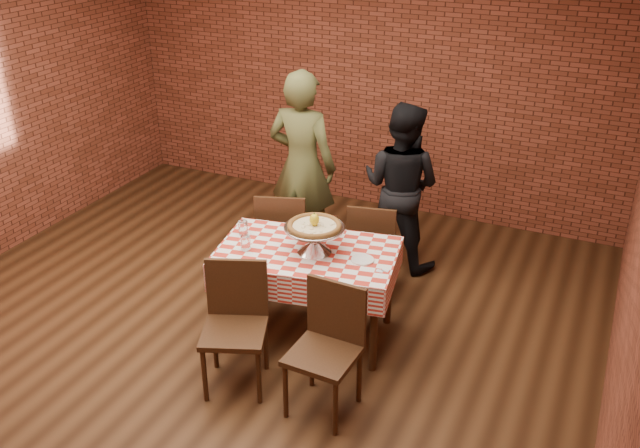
{
  "coord_description": "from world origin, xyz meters",
  "views": [
    {
      "loc": [
        2.55,
        -3.79,
        3.29
      ],
      "look_at": [
        0.59,
        0.51,
        0.94
      ],
      "focal_mm": 39.39,
      "sensor_mm": 36.0,
      "label": 1
    }
  ],
  "objects_px": {
    "water_glass_right": "(243,228)",
    "chair_near_left": "(234,331)",
    "chair_far_right": "(373,246)",
    "water_glass_left": "(246,243)",
    "diner_black": "(401,186)",
    "table": "(308,293)",
    "chair_far_left": "(284,236)",
    "diner_olive": "(302,166)",
    "chair_near_right": "(323,355)",
    "condiment_caddy": "(329,226)",
    "pizza": "(314,226)",
    "pizza_stand": "(314,239)"
  },
  "relations": [
    {
      "from": "pizza",
      "to": "water_glass_right",
      "type": "distance_m",
      "value": 0.65
    },
    {
      "from": "water_glass_right",
      "to": "diner_olive",
      "type": "relative_size",
      "value": 0.06
    },
    {
      "from": "chair_near_right",
      "to": "diner_black",
      "type": "xyz_separation_m",
      "value": [
        -0.21,
        2.18,
        0.32
      ]
    },
    {
      "from": "water_glass_left",
      "to": "water_glass_right",
      "type": "height_order",
      "value": "same"
    },
    {
      "from": "pizza_stand",
      "to": "diner_olive",
      "type": "xyz_separation_m",
      "value": [
        -0.68,
        1.2,
        0.04
      ]
    },
    {
      "from": "table",
      "to": "chair_far_left",
      "type": "height_order",
      "value": "chair_far_left"
    },
    {
      "from": "pizza",
      "to": "chair_far_left",
      "type": "distance_m",
      "value": 1.03
    },
    {
      "from": "chair_near_left",
      "to": "chair_far_right",
      "type": "height_order",
      "value": "chair_near_left"
    },
    {
      "from": "water_glass_right",
      "to": "diner_black",
      "type": "xyz_separation_m",
      "value": [
        0.84,
        1.39,
        -0.04
      ]
    },
    {
      "from": "pizza_stand",
      "to": "chair_near_left",
      "type": "distance_m",
      "value": 0.91
    },
    {
      "from": "table",
      "to": "chair_near_left",
      "type": "bearing_deg",
      "value": -104.15
    },
    {
      "from": "diner_olive",
      "to": "diner_black",
      "type": "height_order",
      "value": "diner_olive"
    },
    {
      "from": "table",
      "to": "water_glass_right",
      "type": "bearing_deg",
      "value": 177.02
    },
    {
      "from": "diner_black",
      "to": "chair_far_right",
      "type": "bearing_deg",
      "value": 95.02
    },
    {
      "from": "water_glass_right",
      "to": "chair_far_right",
      "type": "relative_size",
      "value": 0.13
    },
    {
      "from": "pizza",
      "to": "water_glass_left",
      "type": "relative_size",
      "value": 3.49
    },
    {
      "from": "chair_near_left",
      "to": "diner_olive",
      "type": "bearing_deg",
      "value": 80.86
    },
    {
      "from": "pizza_stand",
      "to": "chair_near_right",
      "type": "bearing_deg",
      "value": -61.51
    },
    {
      "from": "pizza",
      "to": "chair_near_right",
      "type": "distance_m",
      "value": 1.01
    },
    {
      "from": "chair_near_right",
      "to": "chair_far_left",
      "type": "distance_m",
      "value": 1.75
    },
    {
      "from": "table",
      "to": "pizza",
      "type": "height_order",
      "value": "pizza"
    },
    {
      "from": "pizza",
      "to": "pizza_stand",
      "type": "bearing_deg",
      "value": 90.0
    },
    {
      "from": "water_glass_right",
      "to": "chair_near_left",
      "type": "xyz_separation_m",
      "value": [
        0.37,
        -0.81,
        -0.36
      ]
    },
    {
      "from": "table",
      "to": "pizza_stand",
      "type": "relative_size",
      "value": 2.86
    },
    {
      "from": "pizza_stand",
      "to": "water_glass_right",
      "type": "distance_m",
      "value": 0.63
    },
    {
      "from": "water_glass_left",
      "to": "chair_far_left",
      "type": "height_order",
      "value": "chair_far_left"
    },
    {
      "from": "pizza",
      "to": "water_glass_left",
      "type": "distance_m",
      "value": 0.54
    },
    {
      "from": "chair_near_left",
      "to": "chair_far_right",
      "type": "xyz_separation_m",
      "value": [
        0.43,
        1.6,
        -0.02
      ]
    },
    {
      "from": "condiment_caddy",
      "to": "chair_near_right",
      "type": "relative_size",
      "value": 0.17
    },
    {
      "from": "pizza",
      "to": "diner_olive",
      "type": "distance_m",
      "value": 1.39
    },
    {
      "from": "pizza_stand",
      "to": "diner_black",
      "type": "xyz_separation_m",
      "value": [
        0.21,
        1.42,
        -0.08
      ]
    },
    {
      "from": "condiment_caddy",
      "to": "chair_far_right",
      "type": "bearing_deg",
      "value": 65.07
    },
    {
      "from": "water_glass_left",
      "to": "diner_black",
      "type": "height_order",
      "value": "diner_black"
    },
    {
      "from": "water_glass_left",
      "to": "chair_near_right",
      "type": "xyz_separation_m",
      "value": [
        0.9,
        -0.57,
        -0.36
      ]
    },
    {
      "from": "table",
      "to": "pizza",
      "type": "xyz_separation_m",
      "value": [
        0.06,
        0.0,
        0.6
      ]
    },
    {
      "from": "chair_far_right",
      "to": "water_glass_left",
      "type": "bearing_deg",
      "value": 45.11
    },
    {
      "from": "chair_far_right",
      "to": "condiment_caddy",
      "type": "bearing_deg",
      "value": 58.33
    },
    {
      "from": "pizza",
      "to": "water_glass_right",
      "type": "xyz_separation_m",
      "value": [
        -0.63,
        0.02,
        -0.16
      ]
    },
    {
      "from": "water_glass_left",
      "to": "condiment_caddy",
      "type": "distance_m",
      "value": 0.68
    },
    {
      "from": "table",
      "to": "diner_olive",
      "type": "relative_size",
      "value": 0.74
    },
    {
      "from": "table",
      "to": "water_glass_left",
      "type": "height_order",
      "value": "water_glass_left"
    },
    {
      "from": "water_glass_right",
      "to": "diner_black",
      "type": "relative_size",
      "value": 0.07
    },
    {
      "from": "diner_olive",
      "to": "water_glass_left",
      "type": "bearing_deg",
      "value": 97.96
    },
    {
      "from": "pizza_stand",
      "to": "diner_olive",
      "type": "relative_size",
      "value": 0.26
    },
    {
      "from": "pizza",
      "to": "chair_far_left",
      "type": "height_order",
      "value": "pizza"
    },
    {
      "from": "table",
      "to": "chair_far_left",
      "type": "relative_size",
      "value": 1.46
    },
    {
      "from": "chair_near_right",
      "to": "chair_far_left",
      "type": "relative_size",
      "value": 1.0
    },
    {
      "from": "chair_near_right",
      "to": "pizza",
      "type": "bearing_deg",
      "value": 121.54
    },
    {
      "from": "table",
      "to": "pizza_stand",
      "type": "height_order",
      "value": "pizza_stand"
    },
    {
      "from": "pizza_stand",
      "to": "chair_far_right",
      "type": "bearing_deg",
      "value": 78.12
    }
  ]
}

